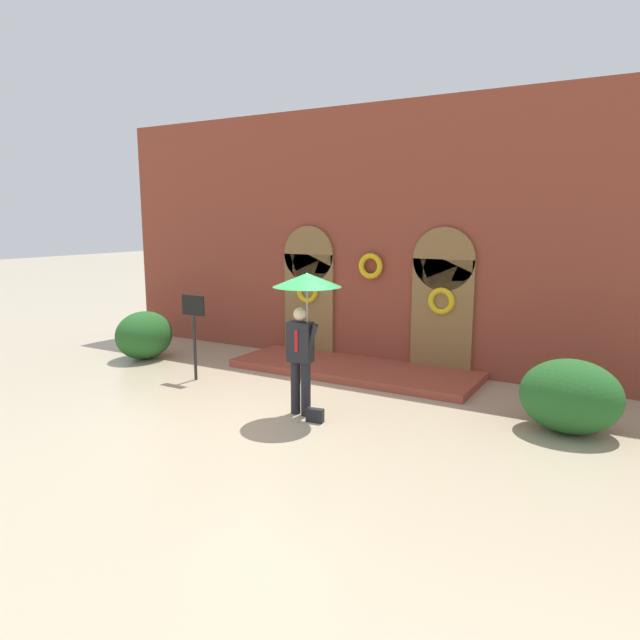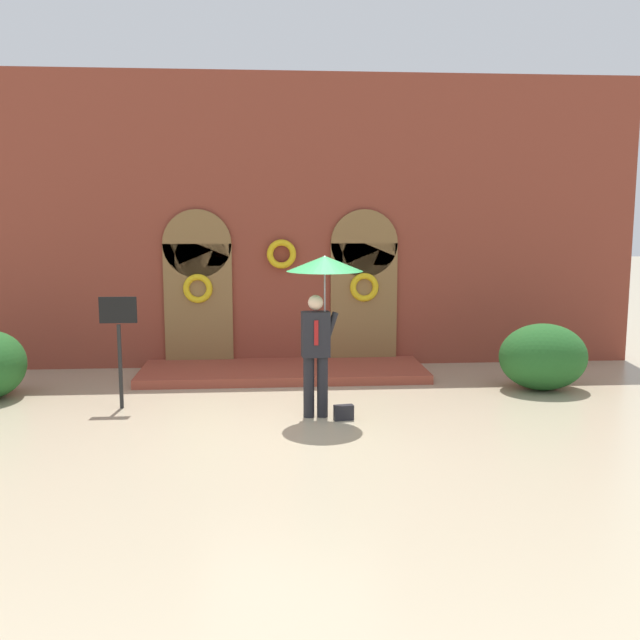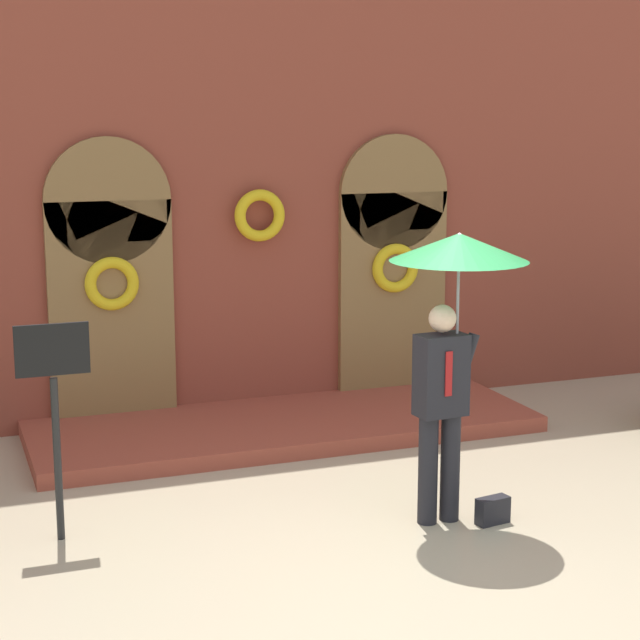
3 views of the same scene
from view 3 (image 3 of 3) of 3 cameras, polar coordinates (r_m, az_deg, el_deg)
ground_plane at (r=8.52m, az=4.78°, el=-11.72°), size 80.00×80.00×0.00m
building_facade at (r=11.76m, az=-3.71°, el=8.04°), size 14.00×2.30×5.60m
person_with_umbrella at (r=8.48m, az=7.17°, el=1.60°), size 1.10×1.10×2.36m
handbag at (r=8.92m, az=9.20°, el=-10.00°), size 0.30×0.16×0.22m
sign_post at (r=8.43m, az=-13.99°, el=-3.92°), size 0.56×0.06×1.72m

